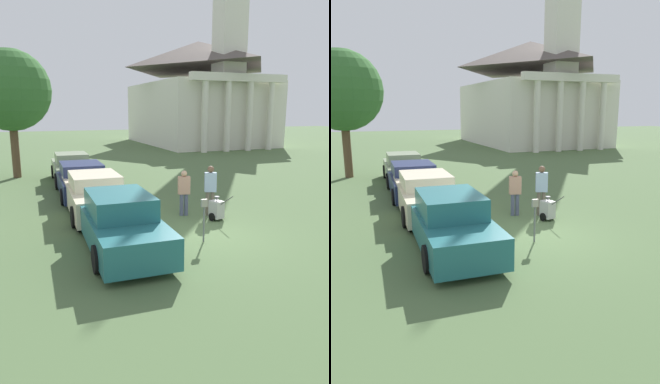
# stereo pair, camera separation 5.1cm
# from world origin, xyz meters

# --- Properties ---
(ground_plane) EXTENTS (120.00, 120.00, 0.00)m
(ground_plane) POSITION_xyz_m (0.00, 0.00, 0.00)
(ground_plane) COLOR #4C663D
(parked_car_teal) EXTENTS (2.04, 5.31, 1.56)m
(parked_car_teal) POSITION_xyz_m (-2.43, 0.05, 0.71)
(parked_car_teal) COLOR #23666B
(parked_car_teal) RESTS_ON ground_plane
(parked_car_cream) EXTENTS (2.12, 5.28, 1.51)m
(parked_car_cream) POSITION_xyz_m (-2.43, 3.76, 0.71)
(parked_car_cream) COLOR beige
(parked_car_cream) RESTS_ON ground_plane
(parked_car_navy) EXTENTS (2.17, 5.25, 1.48)m
(parked_car_navy) POSITION_xyz_m (-2.43, 6.89, 0.68)
(parked_car_navy) COLOR #19234C
(parked_car_navy) RESTS_ON ground_plane
(parked_car_sage) EXTENTS (2.01, 4.64, 1.54)m
(parked_car_sage) POSITION_xyz_m (-2.43, 10.29, 0.72)
(parked_car_sage) COLOR gray
(parked_car_sage) RESTS_ON ground_plane
(parking_meter) EXTENTS (0.18, 0.09, 1.27)m
(parking_meter) POSITION_xyz_m (-0.05, -0.50, 0.89)
(parking_meter) COLOR slate
(parking_meter) RESTS_ON ground_plane
(person_worker) EXTENTS (0.46, 0.31, 1.65)m
(person_worker) POSITION_xyz_m (0.52, 2.25, 0.93)
(person_worker) COLOR #515670
(person_worker) RESTS_ON ground_plane
(person_supervisor) EXTENTS (0.47, 0.36, 1.81)m
(person_supervisor) POSITION_xyz_m (1.42, 1.95, 1.04)
(person_supervisor) COLOR #665B4C
(person_supervisor) RESTS_ON ground_plane
(equipment_cart) EXTENTS (0.52, 1.00, 1.00)m
(equipment_cart) POSITION_xyz_m (1.34, 1.30, 0.39)
(equipment_cart) COLOR #B2B2AD
(equipment_cart) RESTS_ON ground_plane
(church) EXTENTS (11.65, 17.35, 24.20)m
(church) POSITION_xyz_m (13.81, 28.51, 5.80)
(church) COLOR silver
(church) RESTS_ON ground_plane
(shade_tree) EXTENTS (4.36, 4.36, 6.95)m
(shade_tree) POSITION_xyz_m (-5.16, 12.71, 4.75)
(shade_tree) COLOR brown
(shade_tree) RESTS_ON ground_plane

